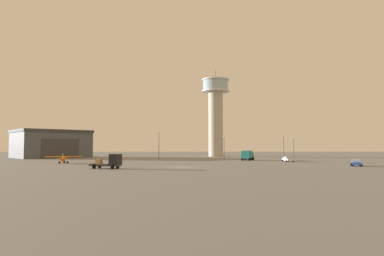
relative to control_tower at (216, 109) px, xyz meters
name	(u,v)px	position (x,y,z in m)	size (l,w,h in m)	color
ground_plane	(181,167)	(-15.04, -74.23, -19.89)	(400.00, 400.00, 0.00)	slate
control_tower	(216,109)	(0.00, 0.00, 0.00)	(11.53, 11.53, 36.60)	#B2AD9E
hangar	(51,144)	(-63.14, -13.92, -14.78)	(32.01, 31.37, 10.19)	#4C5159
airplane_orange	(64,159)	(-43.72, -58.48, -18.71)	(8.63, 6.74, 2.55)	orange
truck_flatbed_black	(110,162)	(-28.35, -79.11, -18.58)	(6.20, 4.09, 2.75)	#38383D
truck_box_teal	(247,155)	(4.99, -41.76, -18.28)	(4.73, 6.63, 2.90)	#38383D
car_white	(288,159)	(14.12, -51.36, -19.15)	(2.55, 4.27, 1.37)	white
car_blue	(356,163)	(22.11, -72.21, -19.15)	(3.37, 4.64, 1.37)	#2847A8
light_post_west	(159,142)	(-22.09, -30.23, -14.31)	(0.44, 0.44, 9.47)	#38383D
light_post_east	(294,145)	(24.19, -26.49, -15.38)	(0.44, 0.44, 7.44)	#38383D
light_post_north	(224,145)	(-0.84, -32.72, -15.30)	(0.44, 0.44, 7.59)	#38383D
light_post_centre	(284,145)	(21.25, -24.61, -15.09)	(0.44, 0.44, 7.99)	#38383D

